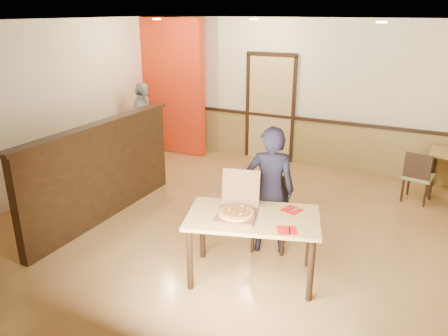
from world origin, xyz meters
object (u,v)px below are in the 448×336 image
object	(u,v)px
passerby	(143,123)
pizza_box	(237,210)
side_chair_left	(418,175)
main_table	(253,225)
diner_chair	(270,209)
diner	(270,191)

from	to	relation	value
passerby	pizza_box	distance (m)	4.46
pizza_box	side_chair_left	bearing A→B (deg)	47.82
main_table	diner_chair	xyz separation A→B (m)	(-0.09, 0.80, -0.16)
diner	passerby	world-z (taller)	diner
diner_chair	pizza_box	world-z (taller)	pizza_box
side_chair_left	diner	world-z (taller)	diner
diner	pizza_box	size ratio (longest dim) A/B	2.77
main_table	passerby	bearing A→B (deg)	124.38
side_chair_left	diner	size ratio (longest dim) A/B	0.51
diner	passerby	distance (m)	4.14
side_chair_left	pizza_box	bearing A→B (deg)	72.24
diner_chair	pizza_box	xyz separation A→B (m)	(-0.08, -0.86, 0.33)
main_table	diner_chair	size ratio (longest dim) A/B	1.77
main_table	side_chair_left	world-z (taller)	side_chair_left
main_table	passerby	distance (m)	4.56
side_chair_left	pizza_box	distance (m)	3.62
main_table	diner_chair	bearing A→B (deg)	79.08
main_table	pizza_box	xyz separation A→B (m)	(-0.17, -0.06, 0.17)
diner_chair	main_table	bearing A→B (deg)	-98.12
main_table	side_chair_left	distance (m)	3.48
main_table	passerby	xyz separation A→B (m)	(-3.56, 2.84, 0.13)
diner_chair	side_chair_left	xyz separation A→B (m)	(1.62, 2.31, -0.04)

